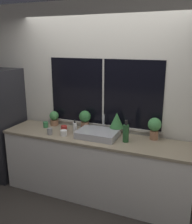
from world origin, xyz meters
The scene contains 15 objects.
ground_plane centered at (0.00, 0.00, 0.00)m, with size 14.00×14.00×0.00m, color #38332D.
wall_back centered at (0.00, 0.65, 1.35)m, with size 8.00×0.09×2.70m.
wall_left centered at (-2.29, 1.50, 1.35)m, with size 0.06×7.00×2.70m.
counter centered at (0.00, 0.29, 0.45)m, with size 2.63×0.60×0.90m.
sink centered at (0.04, 0.30, 0.95)m, with size 0.53×0.44×0.26m.
potted_plant_far_left centered at (-0.77, 0.51, 1.02)m, with size 0.14×0.14×0.22m.
potted_plant_center_left centered at (-0.24, 0.51, 1.07)m, with size 0.17×0.17×0.28m.
potted_plant_center_right centered at (0.24, 0.51, 1.09)m, with size 0.19×0.19×0.31m.
potted_plant_far_right centered at (0.76, 0.51, 1.08)m, with size 0.17×0.17×0.29m.
soap_bottle centered at (-0.29, 0.27, 0.99)m, with size 0.05×0.05×0.21m.
bottle_tall centered at (0.44, 0.28, 1.02)m, with size 0.08×0.08×0.29m.
mug_green centered at (-0.83, 0.37, 0.94)m, with size 0.07×0.07×0.08m.
mug_grey centered at (-0.61, 0.13, 0.95)m, with size 0.07×0.07×0.09m.
mug_white centered at (-0.40, 0.16, 0.94)m, with size 0.09×0.09×0.08m.
mug_red centered at (-0.48, 0.31, 0.95)m, with size 0.08×0.08×0.09m.
Camera 1 is at (1.24, -2.63, 2.13)m, focal length 40.00 mm.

